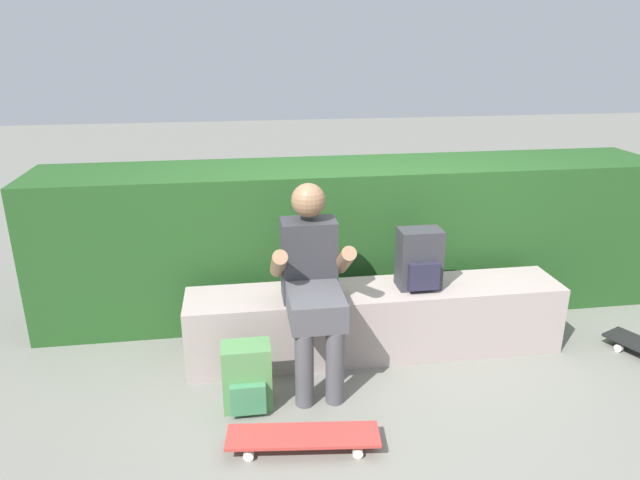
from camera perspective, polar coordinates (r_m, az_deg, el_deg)
The scene contains 7 objects.
ground_plane at distance 3.73m, azimuth 6.87°, elevation -13.81°, with size 24.00×24.00×0.00m, color slate.
bench_main at distance 3.92m, azimuth 5.58°, elevation -7.98°, with size 2.51×0.43×0.47m.
person_skater at distance 3.46m, azimuth -0.80°, elevation -3.86°, with size 0.49×0.62×1.22m.
skateboard_near_person at distance 3.15m, azimuth -1.70°, elevation -19.04°, with size 0.82×0.29×0.09m.
backpack_on_bench at distance 3.81m, azimuth 9.90°, elevation -1.96°, with size 0.28×0.23×0.40m.
backpack_on_ground at distance 3.41m, azimuth -7.29°, elevation -13.47°, with size 0.28×0.23×0.40m.
hedge_row at distance 4.47m, azimuth 3.47°, elevation 0.33°, with size 4.73×0.76×1.14m.
Camera 1 is at (-0.89, -2.99, 2.05)m, focal length 32.06 mm.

